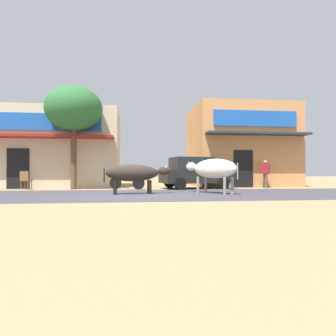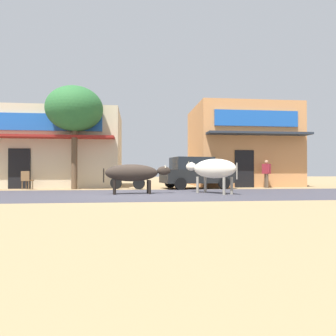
{
  "view_description": "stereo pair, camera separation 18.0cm",
  "coord_description": "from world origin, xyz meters",
  "px_view_note": "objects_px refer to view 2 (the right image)",
  "views": [
    {
      "loc": [
        -0.13,
        -12.02,
        0.9
      ],
      "look_at": [
        1.6,
        2.02,
        1.06
      ],
      "focal_mm": 32.81,
      "sensor_mm": 36.0,
      "label": 1
    },
    {
      "loc": [
        0.04,
        -12.04,
        0.9
      ],
      "look_at": [
        1.6,
        2.02,
        1.06
      ],
      "focal_mm": 32.81,
      "sensor_mm": 36.0,
      "label": 2
    }
  ],
  "objects_px": {
    "parked_motorcycle": "(128,180)",
    "cow_far_dark": "(213,169)",
    "pedestrian_by_shop": "(266,172)",
    "cafe_chair_near_tree": "(27,179)",
    "roadside_tree": "(75,110)",
    "parked_hatchback_car": "(195,173)",
    "cow_near_brown": "(134,173)"
  },
  "relations": [
    {
      "from": "roadside_tree",
      "to": "cow_near_brown",
      "type": "height_order",
      "value": "roadside_tree"
    },
    {
      "from": "parked_motorcycle",
      "to": "cow_near_brown",
      "type": "xyz_separation_m",
      "value": [
        0.3,
        -3.29,
        0.36
      ]
    },
    {
      "from": "cow_near_brown",
      "to": "pedestrian_by_shop",
      "type": "relative_size",
      "value": 1.78
    },
    {
      "from": "roadside_tree",
      "to": "cafe_chair_near_tree",
      "type": "distance_m",
      "value": 4.23
    },
    {
      "from": "roadside_tree",
      "to": "pedestrian_by_shop",
      "type": "distance_m",
      "value": 10.76
    },
    {
      "from": "pedestrian_by_shop",
      "to": "cafe_chair_near_tree",
      "type": "distance_m",
      "value": 12.6
    },
    {
      "from": "pedestrian_by_shop",
      "to": "cafe_chair_near_tree",
      "type": "relative_size",
      "value": 1.66
    },
    {
      "from": "parked_hatchback_car",
      "to": "cafe_chair_near_tree",
      "type": "distance_m",
      "value": 8.53
    },
    {
      "from": "cow_near_brown",
      "to": "cow_far_dark",
      "type": "xyz_separation_m",
      "value": [
        3.2,
        -0.17,
        0.17
      ]
    },
    {
      "from": "pedestrian_by_shop",
      "to": "cow_near_brown",
      "type": "bearing_deg",
      "value": -152.1
    },
    {
      "from": "parked_hatchback_car",
      "to": "cafe_chair_near_tree",
      "type": "bearing_deg",
      "value": 179.51
    },
    {
      "from": "cafe_chair_near_tree",
      "to": "parked_motorcycle",
      "type": "bearing_deg",
      "value": -4.19
    },
    {
      "from": "parked_motorcycle",
      "to": "cow_near_brown",
      "type": "distance_m",
      "value": 3.32
    },
    {
      "from": "cow_far_dark",
      "to": "cafe_chair_near_tree",
      "type": "height_order",
      "value": "cow_far_dark"
    },
    {
      "from": "parked_hatchback_car",
      "to": "cow_far_dark",
      "type": "height_order",
      "value": "parked_hatchback_car"
    },
    {
      "from": "cow_far_dark",
      "to": "cafe_chair_near_tree",
      "type": "distance_m",
      "value": 9.36
    },
    {
      "from": "roadside_tree",
      "to": "parked_hatchback_car",
      "type": "relative_size",
      "value": 1.36
    },
    {
      "from": "roadside_tree",
      "to": "cow_far_dark",
      "type": "height_order",
      "value": "roadside_tree"
    },
    {
      "from": "cow_far_dark",
      "to": "cafe_chair_near_tree",
      "type": "relative_size",
      "value": 2.73
    },
    {
      "from": "parked_hatchback_car",
      "to": "cow_near_brown",
      "type": "height_order",
      "value": "parked_hatchback_car"
    },
    {
      "from": "parked_hatchback_car",
      "to": "cafe_chair_near_tree",
      "type": "xyz_separation_m",
      "value": [
        -8.53,
        0.07,
        -0.33
      ]
    },
    {
      "from": "roadside_tree",
      "to": "cow_near_brown",
      "type": "distance_m",
      "value": 5.74
    },
    {
      "from": "parked_motorcycle",
      "to": "pedestrian_by_shop",
      "type": "distance_m",
      "value": 7.6
    },
    {
      "from": "cafe_chair_near_tree",
      "to": "pedestrian_by_shop",
      "type": "bearing_deg",
      "value": 0.89
    },
    {
      "from": "parked_hatchback_car",
      "to": "cow_near_brown",
      "type": "xyz_separation_m",
      "value": [
        -3.21,
        -3.58,
        -0.01
      ]
    },
    {
      "from": "parked_motorcycle",
      "to": "cow_far_dark",
      "type": "height_order",
      "value": "cow_far_dark"
    },
    {
      "from": "roadside_tree",
      "to": "cow_far_dark",
      "type": "relative_size",
      "value": 2.09
    },
    {
      "from": "parked_hatchback_car",
      "to": "cow_far_dark",
      "type": "distance_m",
      "value": 3.76
    },
    {
      "from": "parked_motorcycle",
      "to": "parked_hatchback_car",
      "type": "bearing_deg",
      "value": 4.8
    },
    {
      "from": "roadside_tree",
      "to": "cow_near_brown",
      "type": "bearing_deg",
      "value": -50.7
    },
    {
      "from": "parked_motorcycle",
      "to": "cow_far_dark",
      "type": "distance_m",
      "value": 4.95
    },
    {
      "from": "cow_far_dark",
      "to": "parked_motorcycle",
      "type": "bearing_deg",
      "value": 135.37
    }
  ]
}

